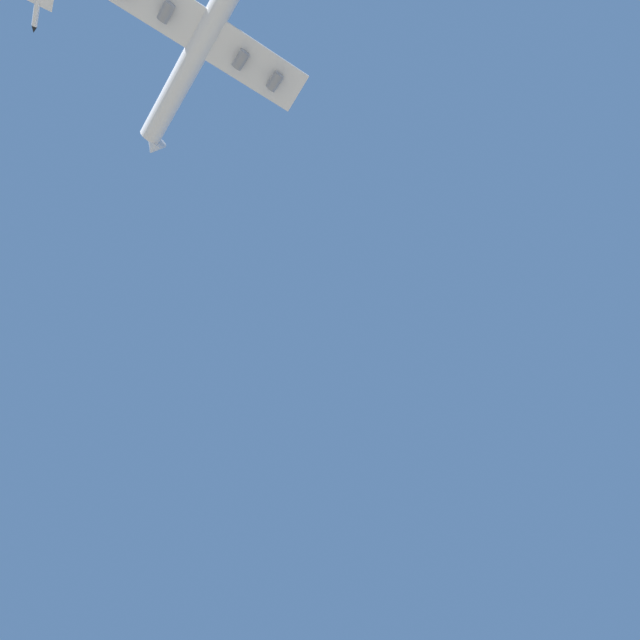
{
  "coord_description": "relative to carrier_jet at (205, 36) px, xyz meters",
  "views": [
    {
      "loc": [
        -12.31,
        85.21,
        3.44
      ],
      "look_at": [
        12.38,
        29.08,
        76.45
      ],
      "focal_mm": 29.59,
      "sensor_mm": 36.0,
      "label": 1
    }
  ],
  "objects": [
    {
      "name": "chase_jet_left_wing",
      "position": [
        39.31,
        25.13,
        5.35
      ],
      "size": [
        13.54,
        12.02,
        4.0
      ],
      "rotation": [
        0.0,
        0.0,
        -0.69
      ],
      "color": "silver"
    },
    {
      "name": "carrier_jet",
      "position": [
        0.0,
        0.0,
        0.0
      ],
      "size": [
        68.48,
        56.73,
        19.47
      ],
      "rotation": [
        -0.06,
        0.0,
        -0.58
      ],
      "color": "white"
    }
  ]
}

